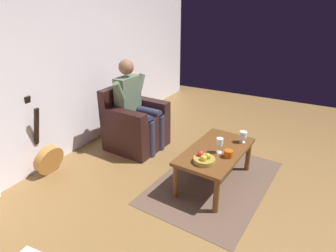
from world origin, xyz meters
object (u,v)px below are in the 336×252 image
object	(u,v)px
wine_glass_far	(220,143)
fruit_bowl	(204,159)
wine_glass_near	(243,135)
candle_jar	(228,154)
armchair	(135,125)
coffee_table	(216,154)
guitar	(48,157)
person_seated	(136,103)

from	to	relation	value
wine_glass_far	fruit_bowl	distance (m)	0.30
wine_glass_near	candle_jar	distance (m)	0.42
armchair	candle_jar	size ratio (longest dim) A/B	9.00
armchair	fruit_bowl	distance (m)	1.48
coffee_table	fruit_bowl	distance (m)	0.34
armchair	guitar	distance (m)	1.23
wine_glass_near	wine_glass_far	world-z (taller)	wine_glass_far
armchair	person_seated	world-z (taller)	person_seated
armchair	wine_glass_far	size ratio (longest dim) A/B	5.04
armchair	wine_glass_near	size ratio (longest dim) A/B	6.35
person_seated	wine_glass_near	world-z (taller)	person_seated
armchair	coffee_table	world-z (taller)	armchair
armchair	candle_jar	bearing A→B (deg)	78.24
candle_jar	guitar	bearing A→B (deg)	-71.24
guitar	fruit_bowl	bearing A→B (deg)	104.08
guitar	candle_jar	xyz separation A→B (m)	(-0.69, 2.04, 0.25)
coffee_table	person_seated	bearing A→B (deg)	-103.73
guitar	fruit_bowl	distance (m)	1.93
wine_glass_far	armchair	bearing A→B (deg)	-104.77
armchair	candle_jar	world-z (taller)	armchair
wine_glass_near	fruit_bowl	bearing A→B (deg)	-19.42
wine_glass_far	candle_jar	bearing A→B (deg)	68.71
wine_glass_far	fruit_bowl	world-z (taller)	wine_glass_far
coffee_table	wine_glass_near	bearing A→B (deg)	146.82
armchair	guitar	size ratio (longest dim) A/B	0.90
person_seated	fruit_bowl	world-z (taller)	person_seated
armchair	person_seated	bearing A→B (deg)	90.00
person_seated	fruit_bowl	distance (m)	1.45
coffee_table	wine_glass_far	world-z (taller)	wine_glass_far
fruit_bowl	candle_jar	world-z (taller)	fruit_bowl
guitar	wine_glass_near	xyz separation A→B (m)	(-1.11, 2.08, 0.31)
person_seated	wine_glass_far	world-z (taller)	person_seated
armchair	fruit_bowl	bearing A→B (deg)	67.67
wine_glass_near	fruit_bowl	world-z (taller)	wine_glass_near
fruit_bowl	candle_jar	bearing A→B (deg)	140.50
coffee_table	wine_glass_near	distance (m)	0.42
wine_glass_far	candle_jar	size ratio (longest dim) A/B	1.79
fruit_bowl	person_seated	bearing A→B (deg)	-116.44
coffee_table	wine_glass_far	bearing A→B (deg)	48.14
wine_glass_near	guitar	bearing A→B (deg)	-61.87
wine_glass_far	person_seated	bearing A→B (deg)	-105.06
candle_jar	fruit_bowl	bearing A→B (deg)	-39.50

